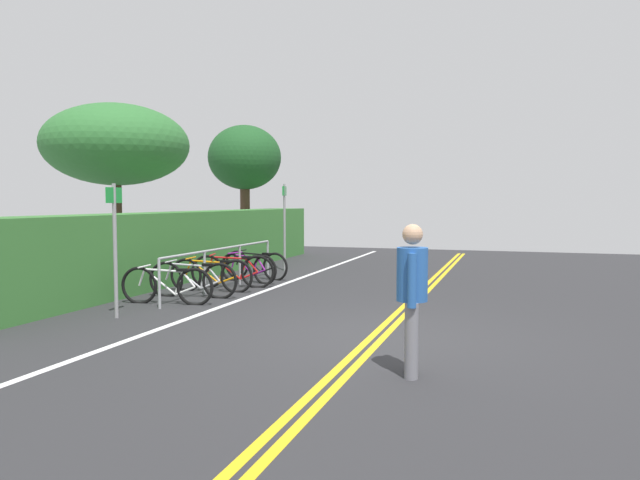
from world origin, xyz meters
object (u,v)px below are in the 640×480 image
at_px(bicycle_1, 193,280).
at_px(sign_post_far, 284,219).
at_px(bicycle_3, 233,271).
at_px(tree_mid, 116,145).
at_px(bike_rack, 223,258).
at_px(sign_post_near, 115,237).
at_px(bicycle_0, 167,286).
at_px(pedestrian, 412,290).
at_px(bicycle_2, 211,275).
at_px(bicycle_4, 248,268).
at_px(tree_far_right, 245,159).
at_px(bicycle_5, 256,265).

xyz_separation_m(bicycle_1, sign_post_far, (4.58, -0.06, 1.02)).
xyz_separation_m(bicycle_3, tree_mid, (0.95, 3.54, 2.81)).
bearing_deg(bike_rack, sign_post_near, 176.58).
bearing_deg(bicycle_1, bicycle_0, 175.82).
bearing_deg(bike_rack, pedestrian, -136.08).
distance_m(bike_rack, sign_post_near, 3.28).
bearing_deg(bicycle_2, bicycle_4, -4.72).
height_order(bicycle_1, bicycle_4, bicycle_1).
bearing_deg(tree_far_right, sign_post_far, -141.44).
distance_m(sign_post_near, sign_post_far, 6.71).
distance_m(bike_rack, tree_far_right, 7.87).
height_order(bike_rack, bicycle_2, bike_rack).
bearing_deg(pedestrian, sign_post_far, 29.32).
distance_m(bicycle_2, sign_post_near, 3.05).
distance_m(bike_rack, bicycle_3, 0.44).
height_order(pedestrian, sign_post_near, sign_post_near).
relative_size(bike_rack, bicycle_2, 2.66).
bearing_deg(bike_rack, bicycle_3, -9.62).
xyz_separation_m(bicycle_0, bicycle_3, (2.20, -0.19, 0.01)).
bearing_deg(sign_post_far, bicycle_1, 179.26).
bearing_deg(tree_mid, bicycle_3, -105.09).
relative_size(pedestrian, tree_far_right, 0.37).
xyz_separation_m(bicycle_2, pedestrian, (-4.53, -4.77, 0.57)).
xyz_separation_m(bicycle_3, pedestrian, (-5.17, -4.61, 0.56)).
distance_m(pedestrian, tree_far_right, 14.10).
relative_size(bicycle_0, sign_post_near, 0.82).
bearing_deg(tree_far_right, pedestrian, -147.78).
bearing_deg(bicycle_0, tree_far_right, 16.55).
height_order(bicycle_2, bicycle_5, bicycle_2).
relative_size(bicycle_4, tree_far_right, 0.37).
distance_m(bike_rack, pedestrian, 6.73).
distance_m(bicycle_4, bicycle_5, 0.60).
relative_size(bicycle_3, sign_post_near, 0.83).
relative_size(bicycle_0, bicycle_5, 0.99).
height_order(bicycle_0, sign_post_near, sign_post_near).
height_order(bicycle_0, pedestrian, pedestrian).
height_order(bicycle_5, sign_post_near, sign_post_near).
height_order(bicycle_0, tree_mid, tree_mid).
bearing_deg(tree_far_right, bicycle_0, -163.45).
bearing_deg(bicycle_1, bicycle_4, -2.40).
xyz_separation_m(bike_rack, sign_post_far, (3.50, 0.02, 0.72)).
distance_m(bicycle_3, sign_post_far, 3.33).
height_order(bicycle_4, sign_post_near, sign_post_near).
bearing_deg(sign_post_near, tree_mid, 36.25).
bearing_deg(tree_mid, bike_rack, -110.14).
bearing_deg(sign_post_near, sign_post_far, -1.47).
bearing_deg(bicycle_4, tree_far_right, 25.70).
xyz_separation_m(sign_post_near, tree_far_right, (10.13, 2.56, 1.93)).
xyz_separation_m(pedestrian, sign_post_far, (8.34, 4.69, 0.46)).
xyz_separation_m(bike_rack, bicycle_1, (-1.08, 0.08, -0.31)).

